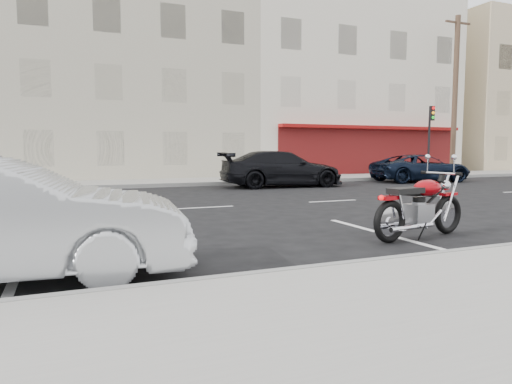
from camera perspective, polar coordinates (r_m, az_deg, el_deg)
ground at (r=12.99m, az=2.09°, el=-1.53°), size 120.00×120.00×0.00m
sidewalk_near at (r=3.39m, az=-15.12°, el=-20.79°), size 80.00×3.40×0.15m
sidewalk_far at (r=20.49m, az=-21.39°, el=0.85°), size 80.00×3.40×0.15m
curb_near at (r=4.97m, az=-17.70°, el=-12.23°), size 80.00×0.12×0.16m
curb_far at (r=18.79m, az=-21.28°, el=0.49°), size 80.00×0.12×0.16m
bldg_cream at (r=28.54m, az=-15.90°, el=13.62°), size 12.00×12.00×11.50m
bldg_corner at (r=32.79m, az=7.97°, el=13.55°), size 14.00×12.00×12.50m
bldg_far_east at (r=42.24m, az=26.09°, el=10.19°), size 12.00×12.00×11.00m
utility_pole at (r=29.30m, az=23.62°, el=11.16°), size 1.80×0.30×9.00m
traffic_light at (r=27.55m, az=20.94°, el=7.10°), size 0.26×0.30×3.80m
fire_hydrant at (r=26.67m, az=18.20°, el=2.90°), size 0.20×0.20×0.72m
motorcycle at (r=9.15m, az=22.98°, el=-1.56°), size 2.28×0.82×1.15m
suv_far at (r=23.25m, az=19.89°, el=2.82°), size 4.93×2.71×1.31m
car_far at (r=18.98m, az=3.24°, el=2.91°), size 5.29×2.52×1.49m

